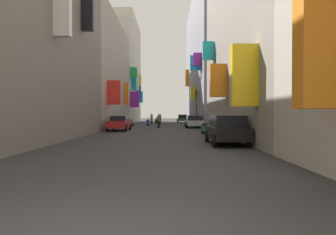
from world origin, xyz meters
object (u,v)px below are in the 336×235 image
object	(u,v)px
parked_car_green	(182,118)
pedestrian_near_right	(159,121)
scooter_black	(157,121)
parked_car_silver	(194,121)
scooter_green	(206,129)
scooter_silver	(131,123)
traffic_light_near_corner	(196,102)
parked_car_red	(120,123)
pedestrian_crossing	(152,119)
pedestrian_near_left	(160,119)
scooter_blue	(148,122)
parked_car_black	(227,129)
scooter_red	(159,120)

from	to	relation	value
parked_car_green	pedestrian_near_right	xyz separation A→B (m)	(-3.69, -20.60, 0.01)
scooter_black	parked_car_silver	bearing A→B (deg)	-70.49
scooter_green	scooter_silver	distance (m)	16.89
scooter_green	traffic_light_near_corner	xyz separation A→B (m)	(0.67, 14.57, 2.61)
parked_car_red	pedestrian_crossing	size ratio (longest dim) A/B	2.72
parked_car_green	scooter_green	distance (m)	30.92
parked_car_green	pedestrian_near_left	bearing A→B (deg)	-114.09
scooter_silver	traffic_light_near_corner	bearing A→B (deg)	-3.13
scooter_blue	traffic_light_near_corner	distance (m)	6.85
parked_car_black	scooter_silver	distance (m)	23.54
scooter_green	scooter_black	size ratio (longest dim) A/B	0.94
scooter_silver	pedestrian_near_left	xyz separation A→B (m)	(3.52, 7.24, 0.34)
scooter_blue	parked_car_black	bearing A→B (deg)	-75.90
scooter_silver	pedestrian_crossing	bearing A→B (deg)	70.47
pedestrian_near_right	traffic_light_near_corner	distance (m)	6.74
parked_car_black	scooter_silver	xyz separation A→B (m)	(-7.84, 22.20, -0.33)
parked_car_silver	scooter_silver	bearing A→B (deg)	153.00
parked_car_green	traffic_light_near_corner	distance (m)	16.54
scooter_blue	scooter_red	xyz separation A→B (m)	(1.12, 11.48, 0.00)
scooter_blue	pedestrian_near_left	bearing A→B (deg)	78.22
pedestrian_near_left	pedestrian_near_right	size ratio (longest dim) A/B	1.04
parked_car_silver	scooter_green	bearing A→B (deg)	-90.22
parked_car_green	pedestrian_near_left	size ratio (longest dim) A/B	2.42
parked_car_black	parked_car_red	distance (m)	14.69
parked_car_silver	pedestrian_near_left	bearing A→B (deg)	110.71
scooter_blue	parked_car_silver	bearing A→B (deg)	-38.74
parked_car_silver	parked_car_red	size ratio (longest dim) A/B	0.97
parked_car_black	scooter_green	world-z (taller)	parked_car_black
scooter_black	pedestrian_crossing	distance (m)	3.15
parked_car_green	scooter_blue	bearing A→B (deg)	-108.94
parked_car_black	pedestrian_near_left	bearing A→B (deg)	98.35
pedestrian_crossing	parked_car_red	bearing A→B (deg)	-97.67
pedestrian_crossing	scooter_black	bearing A→B (deg)	76.89
parked_car_silver	parked_car_red	xyz separation A→B (m)	(-7.64, -5.75, 0.01)
pedestrian_near_right	scooter_silver	bearing A→B (deg)	128.05
parked_car_silver	parked_car_black	bearing A→B (deg)	-89.71
scooter_blue	scooter_green	bearing A→B (deg)	-70.31
parked_car_red	scooter_silver	world-z (taller)	parked_car_red
scooter_red	traffic_light_near_corner	world-z (taller)	traffic_light_near_corner
scooter_silver	parked_car_red	bearing A→B (deg)	-89.37
pedestrian_crossing	pedestrian_near_right	xyz separation A→B (m)	(1.41, -11.15, -0.04)
pedestrian_near_left	scooter_silver	bearing A→B (deg)	-115.89
pedestrian_near_left	parked_car_silver	bearing A→B (deg)	-69.29
parked_car_green	pedestrian_crossing	distance (m)	10.75
pedestrian_near_left	traffic_light_near_corner	world-z (taller)	traffic_light_near_corner
pedestrian_crossing	parked_car_green	bearing A→B (deg)	61.67
pedestrian_near_left	parked_car_green	bearing A→B (deg)	65.91
parked_car_black	scooter_black	bearing A→B (deg)	98.71
parked_car_green	scooter_silver	bearing A→B (deg)	-114.92
parked_car_red	traffic_light_near_corner	bearing A→B (deg)	48.19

